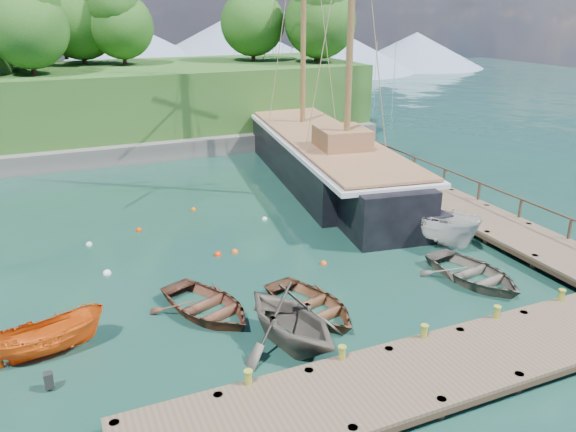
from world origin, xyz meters
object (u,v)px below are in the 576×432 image
Objects in this scene: rowboat_0 at (207,313)px; cabin_boat_white at (430,241)px; rowboat_3 at (473,281)px; rowboat_1 at (290,344)px; rowboat_2 at (311,313)px; motorboat_orange at (52,353)px; schooner at (322,160)px.

cabin_boat_white is at bearing -10.40° from rowboat_0.
cabin_boat_white reaches higher than rowboat_3.
rowboat_1 reaches higher than rowboat_2.
rowboat_0 is 1.00× the size of rowboat_1.
motorboat_orange is (-8.84, 1.09, 0.00)m from rowboat_2.
cabin_boat_white is (8.21, 3.85, 0.00)m from rowboat_2.
rowboat_3 is (8.75, 1.23, 0.00)m from rowboat_1.
rowboat_2 is (3.50, -1.52, 0.00)m from rowboat_0.
rowboat_1 reaches higher than cabin_boat_white.
cabin_boat_white is at bearing 11.44° from rowboat_2.
rowboat_3 is (10.77, -1.82, 0.00)m from rowboat_0.
rowboat_0 is 3.65m from rowboat_1.
cabin_boat_white is (0.94, 4.16, 0.00)m from rowboat_3.
rowboat_3 reaches higher than rowboat_2.
rowboat_3 is 0.85× the size of cabin_boat_white.
cabin_boat_white is at bearing -90.34° from motorboat_orange.
cabin_boat_white is at bearing -80.96° from schooner.
rowboat_2 is at bearing 169.39° from rowboat_3.
schooner is (8.05, 15.22, 1.24)m from rowboat_2.
motorboat_orange reaches higher than rowboat_3.
rowboat_2 is 0.98× the size of rowboat_3.
rowboat_0 is at bearing 142.85° from rowboat_2.
rowboat_1 reaches higher than motorboat_orange.
rowboat_1 is at bearing 179.79° from rowboat_3.
rowboat_0 is 0.83× the size of cabin_boat_white.
schooner is at bearing 48.41° from rowboat_2.
rowboat_1 is 0.98× the size of rowboat_3.
rowboat_3 is 16.17m from motorboat_orange.
rowboat_3 is 15.59m from schooner.
schooner is (-0.16, 11.36, 1.24)m from cabin_boat_white.
rowboat_1 is 11.09m from cabin_boat_white.
rowboat_2 is at bearing -109.64° from schooner.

